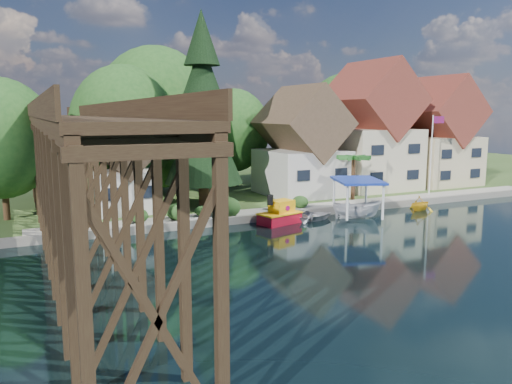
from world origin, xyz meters
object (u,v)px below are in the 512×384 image
Objects in this scene: conifer at (203,114)px; boat_canopy at (357,202)px; boat_yellow at (420,202)px; house_right at (435,139)px; tugboat at (280,214)px; trestle_bridge at (70,168)px; shed at (124,172)px; boat_white_a at (310,215)px; flagpole at (433,146)px; house_left at (301,149)px; palm_tree at (354,159)px; house_center at (370,134)px.

conifer reaches higher than boat_canopy.
house_right is at bearing -63.22° from boat_yellow.
tugboat is at bearing 172.02° from boat_canopy.
conifer reaches higher than trestle_bridge.
boat_canopy is (17.34, -8.83, -2.41)m from shed.
boat_white_a is 0.69× the size of boat_canopy.
flagpole is (34.58, 4.66, 0.06)m from trestle_bridge.
flagpole reaches higher than boat_white_a.
palm_tree is at bearing -62.82° from house_left.
palm_tree reaches higher than boat_white_a.
trestle_bridge is 26.29m from palm_tree.
house_right is 29.38m from conifer.
trestle_bridge is 10.69m from shed.
boat_white_a is 11.19m from boat_yellow.
boat_yellow is at bearing -24.11° from conifer.
house_center reaches higher than palm_tree.
trestle_bridge is 3.18× the size of house_center.
palm_tree is (2.67, -5.19, -0.71)m from house_left.
tugboat is at bearing -128.40° from house_left.
conifer reaches higher than tugboat.
flagpole is at bearing 7.68° from trestle_bridge.
house_right reaches higher than house_left.
trestle_bridge is at bearing -118.19° from shed.
boat_white_a is 1.50× the size of boat_yellow.
house_center is at bearing -27.23° from boat_yellow.
trestle_bridge is 15.13m from conifer.
house_center reaches higher than boat_yellow.
trestle_bridge is 42.41m from house_right.
palm_tree is at bearing -138.07° from house_center.
tugboat is at bearing -159.76° from house_right.
palm_tree is 1.08× the size of boat_white_a.
palm_tree is (25.67, 5.64, -0.92)m from trestle_bridge.
boat_white_a is at bearing 71.69° from boat_yellow.
trestle_bridge is 22.69m from boat_canopy.
flagpole is 2.11× the size of tugboat.
boat_white_a is (-4.54, -9.20, -4.71)m from house_left.
conifer is 21.03m from boat_yellow.
conifer is at bearing 141.59° from boat_canopy.
trestle_bridge reaches higher than flagpole.
trestle_bridge is 4.01× the size of house_left.
boat_canopy is 2.17× the size of boat_yellow.
boat_canopy is at bearing -131.74° from house_center.
palm_tree is at bearing 22.53° from tugboat.
boat_canopy is at bearing -161.21° from flagpole.
trestle_bridge is at bearing -178.72° from boat_canopy.
flagpole is 1.92× the size of boat_white_a.
trestle_bridge is 5.52× the size of flagpole.
boat_white_a is at bearing -169.33° from flagpole.
conifer is (11.83, 8.83, 3.30)m from trestle_bridge.
house_right reaches higher than palm_tree.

